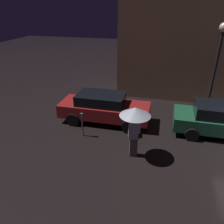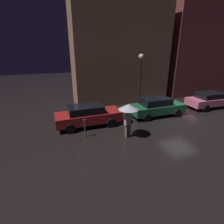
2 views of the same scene
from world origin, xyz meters
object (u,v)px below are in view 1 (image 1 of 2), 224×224
at_px(parked_car_green, 222,120).
at_px(street_lamp_near, 219,51).
at_px(parked_car_red, 104,107).
at_px(parking_meter, 82,122).
at_px(pedestrian_with_umbrella, 135,117).

bearing_deg(parked_car_green, street_lamp_near, 95.73).
height_order(parked_car_red, parking_meter, parked_car_red).
distance_m(parked_car_green, parking_meter, 6.45).
bearing_deg(parked_car_green, parking_meter, -164.65).
bearing_deg(pedestrian_with_umbrella, street_lamp_near, -137.34).
distance_m(pedestrian_with_umbrella, parking_meter, 2.85).
height_order(parked_car_green, parking_meter, parked_car_green).
distance_m(parked_car_red, parking_meter, 1.71).
bearing_deg(parking_meter, parked_car_green, 15.23).
xyz_separation_m(parked_car_red, parking_meter, (-0.55, -1.62, -0.06)).
bearing_deg(parked_car_red, pedestrian_with_umbrella, -52.33).
distance_m(parked_car_green, street_lamp_near, 3.65).
distance_m(parked_car_red, street_lamp_near, 6.56).
distance_m(parked_car_red, pedestrian_with_umbrella, 3.31).
height_order(pedestrian_with_umbrella, street_lamp_near, street_lamp_near).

